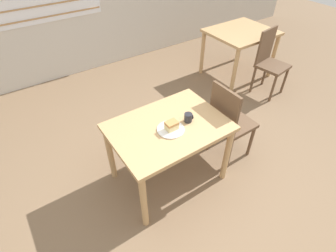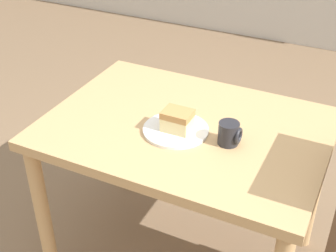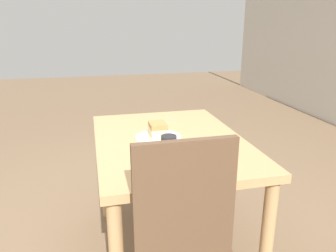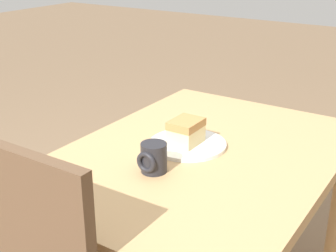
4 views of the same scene
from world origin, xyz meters
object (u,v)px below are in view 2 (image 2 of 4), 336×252
Objects in this scene: coffee_mug at (229,134)px; cake_slice at (177,120)px; plate at (176,130)px; dining_table_near at (185,147)px.

cake_slice is at bearing -176.45° from coffee_mug.
dining_table_near is at bearing 75.19° from plate.
plate is 0.21m from coffee_mug.
cake_slice reaches higher than dining_table_near.
plate is at bearing -177.31° from coffee_mug.
dining_table_near is 9.92× the size of cake_slice.
cake_slice is at bearing -19.23° from plate.
coffee_mug is (0.21, 0.01, 0.04)m from plate.
cake_slice is 1.26× the size of coffee_mug.
coffee_mug is (0.19, -0.05, 0.15)m from dining_table_near.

